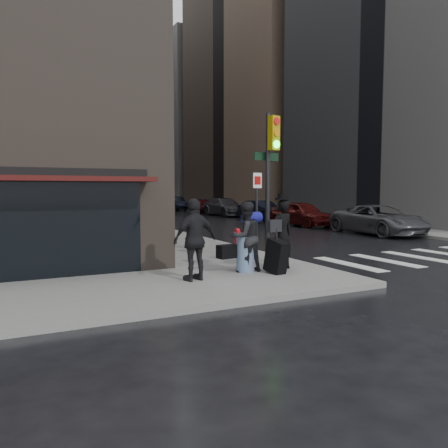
# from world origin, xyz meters

# --- Properties ---
(ground) EXTENTS (140.00, 140.00, 0.00)m
(ground) POSITION_xyz_m (0.00, 0.00, 0.00)
(ground) COLOR black
(ground) RESTS_ON ground
(sidewalk_left) EXTENTS (4.00, 50.00, 0.15)m
(sidewalk_left) POSITION_xyz_m (0.00, 27.00, 0.07)
(sidewalk_left) COLOR slate
(sidewalk_left) RESTS_ON ground
(sidewalk_right) EXTENTS (3.00, 50.00, 0.15)m
(sidewalk_right) POSITION_xyz_m (13.50, 27.00, 0.07)
(sidewalk_right) COLOR slate
(sidewalk_right) RESTS_ON ground
(crosswalk) EXTENTS (8.50, 3.00, 0.01)m
(crosswalk) POSITION_xyz_m (7.50, 1.00, 0.00)
(crosswalk) COLOR silver
(crosswalk) RESTS_ON ground
(bldg_right_mid) EXTENTS (22.00, 22.00, 38.00)m
(bldg_right_mid) POSITION_xyz_m (26.00, 35.00, 19.00)
(bldg_right_mid) COLOR #99795E
(bldg_right_mid) RESTS_ON ground
(bldg_right_far) EXTENTS (22.00, 20.00, 25.00)m
(bldg_right_far) POSITION_xyz_m (26.00, 58.00, 12.50)
(bldg_right_far) COLOR gray
(bldg_right_far) RESTS_ON ground
(bldg_distant) EXTENTS (40.00, 12.00, 32.00)m
(bldg_distant) POSITION_xyz_m (6.00, 78.00, 16.00)
(bldg_distant) COLOR gray
(bldg_distant) RESTS_ON ground
(man_overcoat) EXTENTS (1.12, 1.22, 2.16)m
(man_overcoat) POSITION_xyz_m (0.55, 0.46, 1.06)
(man_overcoat) COLOR black
(man_overcoat) RESTS_ON ground
(man_jeans) EXTENTS (1.39, 0.84, 1.91)m
(man_jeans) POSITION_xyz_m (-0.49, 0.64, 1.11)
(man_jeans) COLOR black
(man_jeans) RESTS_ON ground
(man_greycoat) EXTENTS (1.26, 0.72, 2.03)m
(man_greycoat) POSITION_xyz_m (-2.13, 0.19, 1.16)
(man_greycoat) COLOR black
(man_greycoat) RESTS_ON ground
(traffic_light) EXTENTS (1.12, 0.62, 4.56)m
(traffic_light) POSITION_xyz_m (0.99, 1.79, 3.09)
(traffic_light) COLOR black
(traffic_light) RESTS_ON ground
(fire_hydrant) EXTENTS (0.41, 0.32, 0.72)m
(fire_hydrant) POSITION_xyz_m (1.80, 5.40, 0.47)
(fire_hydrant) COLOR #B30B18
(fire_hydrant) RESTS_ON ground
(parked_car_0) EXTENTS (2.89, 5.75, 1.56)m
(parked_car_0) POSITION_xyz_m (11.27, 7.38, 0.78)
(parked_car_0) COLOR #4C4C51
(parked_car_0) RESTS_ON ground
(parked_car_1) EXTENTS (2.33, 4.93, 1.63)m
(parked_car_1) POSITION_xyz_m (10.71, 13.40, 0.82)
(parked_car_1) COLOR #450E0D
(parked_car_1) RESTS_ON ground
(parked_car_2) EXTENTS (1.98, 4.71, 1.51)m
(parked_car_2) POSITION_xyz_m (11.32, 19.42, 0.76)
(parked_car_2) COLOR black
(parked_car_2) RESTS_ON ground
(parked_car_3) EXTENTS (2.51, 5.63, 1.60)m
(parked_car_3) POSITION_xyz_m (11.10, 25.45, 0.80)
(parked_car_3) COLOR #3B3B40
(parked_car_3) RESTS_ON ground
(parked_car_4) EXTENTS (1.74, 4.31, 1.47)m
(parked_car_4) POSITION_xyz_m (11.52, 31.47, 0.73)
(parked_car_4) COLOR #420D10
(parked_car_4) RESTS_ON ground
(parked_car_5) EXTENTS (1.72, 4.72, 1.55)m
(parked_car_5) POSITION_xyz_m (10.76, 37.49, 0.77)
(parked_car_5) COLOR black
(parked_car_5) RESTS_ON ground
(parked_car_6) EXTENTS (2.51, 5.30, 1.46)m
(parked_car_6) POSITION_xyz_m (10.52, 43.51, 0.73)
(parked_car_6) COLOR black
(parked_car_6) RESTS_ON ground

